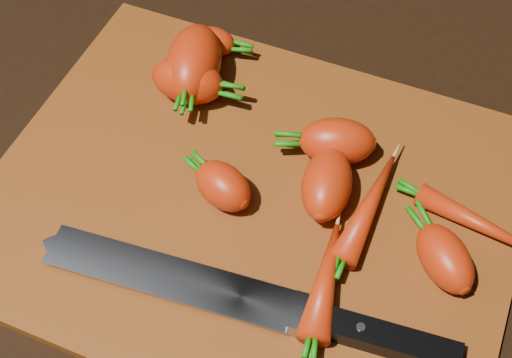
% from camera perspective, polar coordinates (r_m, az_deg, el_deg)
% --- Properties ---
extents(ground, '(2.00, 2.00, 0.01)m').
position_cam_1_polar(ground, '(0.70, -0.32, -2.30)').
color(ground, black).
extents(cutting_board, '(0.50, 0.40, 0.01)m').
position_cam_1_polar(cutting_board, '(0.69, -0.32, -1.79)').
color(cutting_board, '#6C330F').
rests_on(cutting_board, ground).
extents(carrot_0, '(0.08, 0.06, 0.05)m').
position_cam_1_polar(carrot_0, '(0.75, -5.48, 7.86)').
color(carrot_0, red).
rests_on(carrot_0, cutting_board).
extents(carrot_1, '(0.07, 0.06, 0.04)m').
position_cam_1_polar(carrot_1, '(0.67, -2.66, -0.55)').
color(carrot_1, red).
rests_on(carrot_1, cutting_board).
extents(carrot_2, '(0.08, 0.11, 0.06)m').
position_cam_1_polar(carrot_2, '(0.76, -5.00, 9.27)').
color(carrot_2, red).
rests_on(carrot_2, cutting_board).
extents(carrot_3, '(0.06, 0.09, 0.05)m').
position_cam_1_polar(carrot_3, '(0.67, 5.68, -0.40)').
color(carrot_3, red).
rests_on(carrot_3, cutting_board).
extents(carrot_4, '(0.09, 0.07, 0.05)m').
position_cam_1_polar(carrot_4, '(0.70, 6.50, 3.01)').
color(carrot_4, red).
rests_on(carrot_4, cutting_board).
extents(carrot_5, '(0.05, 0.04, 0.03)m').
position_cam_1_polar(carrot_5, '(0.80, -3.46, 10.93)').
color(carrot_5, red).
rests_on(carrot_5, cutting_board).
extents(carrot_6, '(0.08, 0.08, 0.04)m').
position_cam_1_polar(carrot_6, '(0.65, 14.87, -6.15)').
color(carrot_6, red).
rests_on(carrot_6, cutting_board).
extents(carrot_7, '(0.04, 0.13, 0.03)m').
position_cam_1_polar(carrot_7, '(0.67, 9.01, -2.19)').
color(carrot_7, red).
rests_on(carrot_7, cutting_board).
extents(carrot_8, '(0.13, 0.05, 0.02)m').
position_cam_1_polar(carrot_8, '(0.68, 17.69, -3.57)').
color(carrot_8, red).
rests_on(carrot_8, cutting_board).
extents(carrot_9, '(0.05, 0.12, 0.03)m').
position_cam_1_polar(carrot_9, '(0.62, 5.58, -8.01)').
color(carrot_9, red).
rests_on(carrot_9, cutting_board).
extents(knife, '(0.37, 0.06, 0.02)m').
position_cam_1_polar(knife, '(0.63, -5.14, -8.34)').
color(knife, gray).
rests_on(knife, cutting_board).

